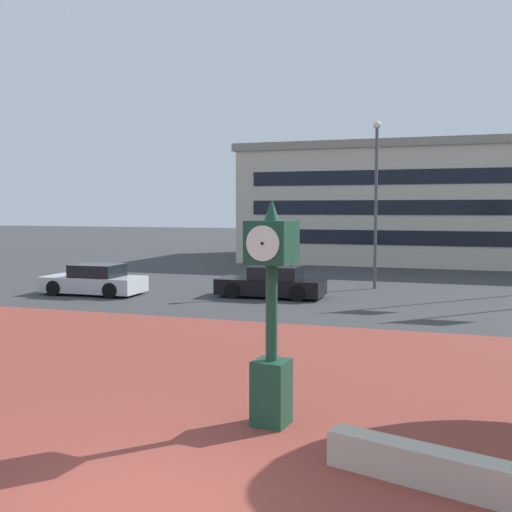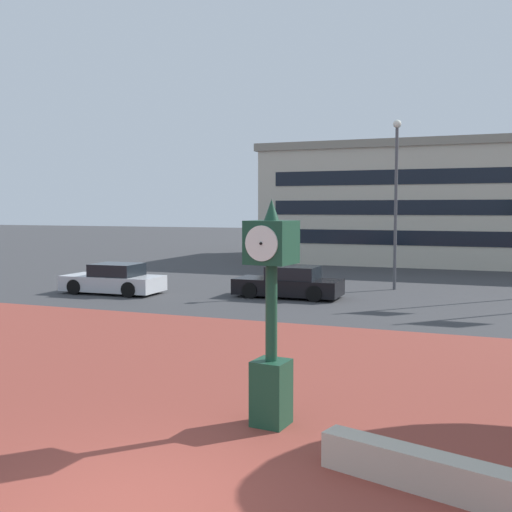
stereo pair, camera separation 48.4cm
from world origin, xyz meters
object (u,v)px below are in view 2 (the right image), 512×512
at_px(car_street_near, 289,283).
at_px(civic_building, 460,204).
at_px(street_lamp_post, 396,188).
at_px(car_street_mid, 114,280).
at_px(street_clock, 271,312).

height_order(car_street_near, civic_building, civic_building).
relative_size(civic_building, street_lamp_post, 3.36).
height_order(car_street_mid, street_lamp_post, street_lamp_post).
distance_m(street_clock, car_street_near, 14.84).
relative_size(street_clock, car_street_near, 0.87).
distance_m(car_street_near, car_street_mid, 7.53).
xyz_separation_m(car_street_near, car_street_mid, (-7.37, -1.53, 0.00)).
bearing_deg(civic_building, car_street_near, -104.86).
height_order(street_clock, car_street_mid, street_clock).
distance_m(car_street_near, street_lamp_post, 6.71).
bearing_deg(street_clock, car_street_near, 112.86).
bearing_deg(street_lamp_post, car_street_near, -132.28).
distance_m(street_clock, street_lamp_post, 18.36).
height_order(car_street_near, street_lamp_post, street_lamp_post).
bearing_deg(car_street_mid, civic_building, -31.41).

